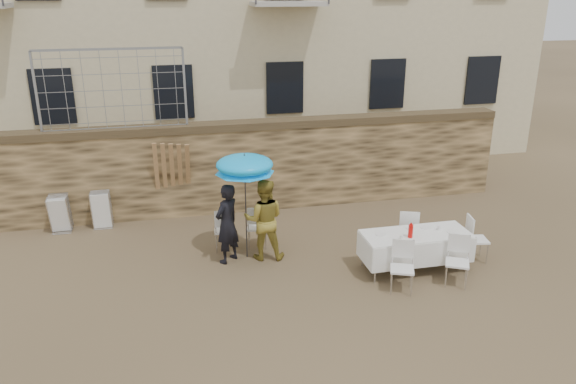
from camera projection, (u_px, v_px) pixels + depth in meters
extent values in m
plane|color=brown|center=(293.00, 313.00, 9.65)|extent=(80.00, 80.00, 0.00)
cube|color=brown|center=(247.00, 167.00, 13.85)|extent=(13.00, 0.50, 2.20)
imported|color=black|center=(227.00, 224.00, 11.20)|extent=(0.71, 0.70, 1.66)
imported|color=gold|center=(264.00, 219.00, 11.35)|extent=(0.94, 0.80, 1.70)
cylinder|color=#3F3F44|center=(246.00, 216.00, 11.34)|extent=(0.03, 0.03, 1.84)
cone|color=#0BA9FF|center=(245.00, 167.00, 10.99)|extent=(1.18, 1.18, 0.22)
cube|color=white|center=(416.00, 234.00, 10.90)|extent=(2.10, 0.85, 0.05)
cylinder|color=silver|center=(376.00, 265.00, 10.52)|extent=(0.04, 0.04, 0.74)
cylinder|color=silver|center=(468.00, 255.00, 10.91)|extent=(0.04, 0.04, 0.74)
cylinder|color=silver|center=(363.00, 249.00, 11.15)|extent=(0.04, 0.04, 0.74)
cylinder|color=silver|center=(450.00, 240.00, 11.54)|extent=(0.04, 0.04, 0.74)
cylinder|color=red|center=(411.00, 231.00, 10.67)|extent=(0.09, 0.09, 0.26)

